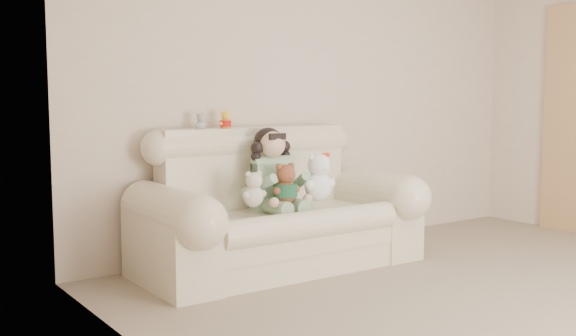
{
  "coord_description": "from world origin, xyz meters",
  "views": [
    {
      "loc": [
        -3.51,
        -2.04,
        1.26
      ],
      "look_at": [
        -0.76,
        1.9,
        0.75
      ],
      "focal_mm": 42.13,
      "sensor_mm": 36.0,
      "label": 1
    }
  ],
  "objects_px": {
    "brown_teddy": "(285,180)",
    "white_cat": "(318,172)",
    "sofa": "(280,199)",
    "seated_child": "(272,168)",
    "cream_teddy": "(253,186)"
  },
  "relations": [
    {
      "from": "sofa",
      "to": "cream_teddy",
      "type": "height_order",
      "value": "sofa"
    },
    {
      "from": "sofa",
      "to": "seated_child",
      "type": "xyz_separation_m",
      "value": [
        -0.02,
        0.08,
        0.22
      ]
    },
    {
      "from": "sofa",
      "to": "seated_child",
      "type": "relative_size",
      "value": 3.36
    },
    {
      "from": "white_cat",
      "to": "brown_teddy",
      "type": "bearing_deg",
      "value": 179.14
    },
    {
      "from": "sofa",
      "to": "white_cat",
      "type": "height_order",
      "value": "sofa"
    },
    {
      "from": "cream_teddy",
      "to": "sofa",
      "type": "bearing_deg",
      "value": 26.1
    },
    {
      "from": "brown_teddy",
      "to": "seated_child",
      "type": "bearing_deg",
      "value": 98.79
    },
    {
      "from": "brown_teddy",
      "to": "white_cat",
      "type": "relative_size",
      "value": 0.81
    },
    {
      "from": "brown_teddy",
      "to": "cream_teddy",
      "type": "relative_size",
      "value": 1.18
    },
    {
      "from": "seated_child",
      "to": "white_cat",
      "type": "xyz_separation_m",
      "value": [
        0.26,
        -0.23,
        -0.02
      ]
    },
    {
      "from": "brown_teddy",
      "to": "cream_teddy",
      "type": "xyz_separation_m",
      "value": [
        -0.25,
        0.03,
        -0.03
      ]
    },
    {
      "from": "sofa",
      "to": "brown_teddy",
      "type": "xyz_separation_m",
      "value": [
        -0.05,
        -0.13,
        0.16
      ]
    },
    {
      "from": "sofa",
      "to": "white_cat",
      "type": "xyz_separation_m",
      "value": [
        0.24,
        -0.15,
        0.2
      ]
    },
    {
      "from": "brown_teddy",
      "to": "white_cat",
      "type": "xyz_separation_m",
      "value": [
        0.28,
        -0.02,
        0.04
      ]
    },
    {
      "from": "sofa",
      "to": "seated_child",
      "type": "height_order",
      "value": "seated_child"
    }
  ]
}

